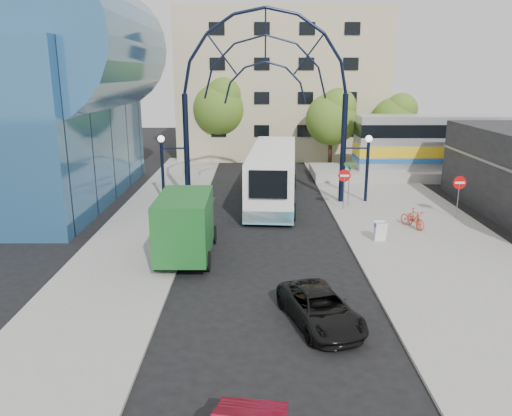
{
  "coord_description": "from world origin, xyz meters",
  "views": [
    {
      "loc": [
        -0.66,
        -17.65,
        8.29
      ],
      "look_at": [
        -0.59,
        6.0,
        1.83
      ],
      "focal_mm": 35.0,
      "sensor_mm": 36.0,
      "label": 1
    }
  ],
  "objects_px": {
    "do_not_enter_sign": "(459,187)",
    "city_bus": "(273,174)",
    "black_suv": "(320,308)",
    "bike_near_a": "(413,219)",
    "stop_sign": "(344,179)",
    "street_name_sign": "(349,175)",
    "gateway_arch": "(265,68)",
    "sandwich_board": "(380,229)",
    "tree_north_c": "(396,118)",
    "tree_north_a": "(333,116)",
    "bike_near_b": "(415,218)",
    "tree_north_b": "(220,105)",
    "green_truck": "(187,224)"
  },
  "relations": [
    {
      "from": "do_not_enter_sign",
      "to": "city_bus",
      "type": "bearing_deg",
      "value": 156.02
    },
    {
      "from": "black_suv",
      "to": "bike_near_a",
      "type": "xyz_separation_m",
      "value": [
        6.36,
        10.56,
        0.02
      ]
    },
    {
      "from": "city_bus",
      "to": "stop_sign",
      "type": "bearing_deg",
      "value": -27.45
    },
    {
      "from": "street_name_sign",
      "to": "gateway_arch",
      "type": "bearing_deg",
      "value": 164.93
    },
    {
      "from": "black_suv",
      "to": "bike_near_a",
      "type": "height_order",
      "value": "black_suv"
    },
    {
      "from": "gateway_arch",
      "to": "sandwich_board",
      "type": "height_order",
      "value": "gateway_arch"
    },
    {
      "from": "tree_north_c",
      "to": "gateway_arch",
      "type": "bearing_deg",
      "value": -131.04
    },
    {
      "from": "stop_sign",
      "to": "street_name_sign",
      "type": "distance_m",
      "value": 0.74
    },
    {
      "from": "tree_north_a",
      "to": "city_bus",
      "type": "xyz_separation_m",
      "value": [
        -5.56,
        -11.29,
        -2.78
      ]
    },
    {
      "from": "bike_near_b",
      "to": "tree_north_b",
      "type": "bearing_deg",
      "value": 112.51
    },
    {
      "from": "bike_near_b",
      "to": "bike_near_a",
      "type": "bearing_deg",
      "value": 155.46
    },
    {
      "from": "gateway_arch",
      "to": "tree_north_b",
      "type": "xyz_separation_m",
      "value": [
        -3.88,
        15.93,
        -3.29
      ]
    },
    {
      "from": "do_not_enter_sign",
      "to": "green_truck",
      "type": "height_order",
      "value": "green_truck"
    },
    {
      "from": "street_name_sign",
      "to": "sandwich_board",
      "type": "distance_m",
      "value": 6.78
    },
    {
      "from": "tree_north_b",
      "to": "black_suv",
      "type": "relative_size",
      "value": 1.92
    },
    {
      "from": "green_truck",
      "to": "bike_near_a",
      "type": "height_order",
      "value": "green_truck"
    },
    {
      "from": "do_not_enter_sign",
      "to": "tree_north_c",
      "type": "bearing_deg",
      "value": 86.42
    },
    {
      "from": "green_truck",
      "to": "bike_near_b",
      "type": "xyz_separation_m",
      "value": [
        11.79,
        3.91,
        -0.89
      ]
    },
    {
      "from": "tree_north_a",
      "to": "tree_north_c",
      "type": "distance_m",
      "value": 6.33
    },
    {
      "from": "gateway_arch",
      "to": "do_not_enter_sign",
      "type": "height_order",
      "value": "gateway_arch"
    },
    {
      "from": "green_truck",
      "to": "bike_near_a",
      "type": "xyz_separation_m",
      "value": [
        11.7,
        3.94,
        -0.93
      ]
    },
    {
      "from": "city_bus",
      "to": "bike_near_b",
      "type": "xyz_separation_m",
      "value": [
        7.45,
        -6.43,
        -1.18
      ]
    },
    {
      "from": "bike_near_b",
      "to": "tree_north_a",
      "type": "bearing_deg",
      "value": 89.9
    },
    {
      "from": "green_truck",
      "to": "bike_near_b",
      "type": "relative_size",
      "value": 3.52
    },
    {
      "from": "sandwich_board",
      "to": "city_bus",
      "type": "bearing_deg",
      "value": 120.18
    },
    {
      "from": "gateway_arch",
      "to": "do_not_enter_sign",
      "type": "relative_size",
      "value": 5.5
    },
    {
      "from": "do_not_enter_sign",
      "to": "city_bus",
      "type": "relative_size",
      "value": 0.19
    },
    {
      "from": "tree_north_b",
      "to": "bike_near_b",
      "type": "bearing_deg",
      "value": -61.29
    },
    {
      "from": "tree_north_c",
      "to": "green_truck",
      "type": "height_order",
      "value": "tree_north_c"
    },
    {
      "from": "stop_sign",
      "to": "sandwich_board",
      "type": "height_order",
      "value": "stop_sign"
    },
    {
      "from": "tree_north_a",
      "to": "bike_near_b",
      "type": "xyz_separation_m",
      "value": [
        1.89,
        -17.71,
        -3.97
      ]
    },
    {
      "from": "tree_north_b",
      "to": "city_bus",
      "type": "bearing_deg",
      "value": -73.81
    },
    {
      "from": "tree_north_b",
      "to": "city_bus",
      "type": "distance_m",
      "value": 16.28
    },
    {
      "from": "sandwich_board",
      "to": "black_suv",
      "type": "distance_m",
      "value": 9.23
    },
    {
      "from": "tree_north_a",
      "to": "tree_north_b",
      "type": "height_order",
      "value": "tree_north_b"
    },
    {
      "from": "stop_sign",
      "to": "bike_near_a",
      "type": "xyz_separation_m",
      "value": [
        3.12,
        -3.75,
        -1.4
      ]
    },
    {
      "from": "gateway_arch",
      "to": "stop_sign",
      "type": "relative_size",
      "value": 5.46
    },
    {
      "from": "do_not_enter_sign",
      "to": "tree_north_b",
      "type": "height_order",
      "value": "tree_north_b"
    },
    {
      "from": "tree_north_b",
      "to": "do_not_enter_sign",
      "type": "bearing_deg",
      "value": -53.26
    },
    {
      "from": "black_suv",
      "to": "do_not_enter_sign",
      "type": "bearing_deg",
      "value": 35.87
    },
    {
      "from": "tree_north_a",
      "to": "bike_near_a",
      "type": "distance_m",
      "value": 18.22
    },
    {
      "from": "stop_sign",
      "to": "street_name_sign",
      "type": "height_order",
      "value": "street_name_sign"
    },
    {
      "from": "gateway_arch",
      "to": "street_name_sign",
      "type": "xyz_separation_m",
      "value": [
        5.2,
        -1.4,
        -6.43
      ]
    },
    {
      "from": "do_not_enter_sign",
      "to": "tree_north_c",
      "type": "height_order",
      "value": "tree_north_c"
    },
    {
      "from": "tree_north_b",
      "to": "bike_near_a",
      "type": "bearing_deg",
      "value": -61.44
    },
    {
      "from": "street_name_sign",
      "to": "city_bus",
      "type": "relative_size",
      "value": 0.22
    },
    {
      "from": "street_name_sign",
      "to": "tree_north_b",
      "type": "height_order",
      "value": "tree_north_b"
    },
    {
      "from": "tree_north_b",
      "to": "city_bus",
      "type": "relative_size",
      "value": 0.62
    },
    {
      "from": "do_not_enter_sign",
      "to": "bike_near_a",
      "type": "bearing_deg",
      "value": -150.32
    },
    {
      "from": "gateway_arch",
      "to": "tree_north_b",
      "type": "bearing_deg",
      "value": 103.68
    }
  ]
}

